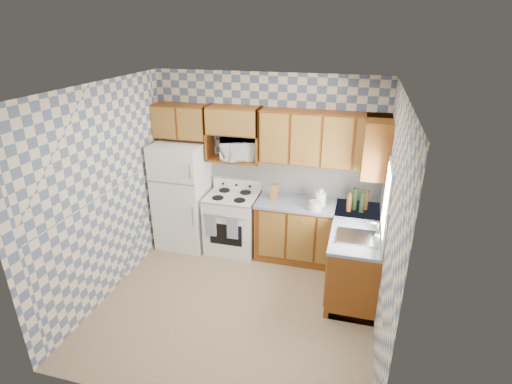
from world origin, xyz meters
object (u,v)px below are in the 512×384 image
(refrigerator, at_px, (182,195))
(stove_body, at_px, (233,223))
(electric_kettle, at_px, (320,199))
(microwave, at_px, (238,150))

(refrigerator, relative_size, stove_body, 1.87)
(refrigerator, xyz_separation_m, electric_kettle, (2.13, 0.02, 0.18))
(electric_kettle, bearing_deg, stove_body, 179.88)
(stove_body, height_order, electric_kettle, electric_kettle)
(refrigerator, relative_size, microwave, 3.17)
(refrigerator, bearing_deg, stove_body, 1.78)
(stove_body, relative_size, microwave, 1.70)
(stove_body, distance_m, electric_kettle, 1.44)
(refrigerator, height_order, microwave, microwave)
(refrigerator, distance_m, stove_body, 0.89)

